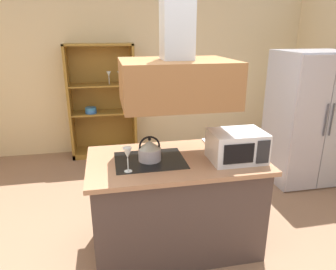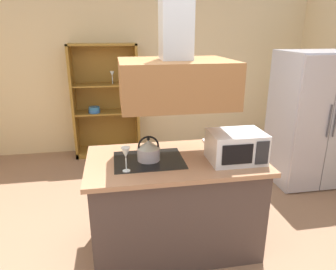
{
  "view_description": "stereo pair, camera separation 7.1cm",
  "coord_description": "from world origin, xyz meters",
  "px_view_note": "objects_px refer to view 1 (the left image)",
  "views": [
    {
      "loc": [
        -0.42,
        -2.2,
        1.97
      ],
      "look_at": [
        0.15,
        0.6,
        1.0
      ],
      "focal_mm": 33.04,
      "sensor_mm": 36.0,
      "label": 1
    },
    {
      "loc": [
        -0.35,
        -2.21,
        1.97
      ],
      "look_at": [
        0.15,
        0.6,
        1.0
      ],
      "focal_mm": 33.04,
      "sensor_mm": 36.0,
      "label": 2
    }
  ],
  "objects_px": {
    "refrigerator": "(308,118)",
    "microwave": "(237,146)",
    "kettle": "(150,150)",
    "cutting_board": "(221,142)",
    "dish_cabinet": "(103,107)",
    "wine_glass_on_counter": "(127,154)"
  },
  "relations": [
    {
      "from": "kettle",
      "to": "dish_cabinet",
      "type": "bearing_deg",
      "value": 99.16
    },
    {
      "from": "dish_cabinet",
      "to": "kettle",
      "type": "bearing_deg",
      "value": -80.84
    },
    {
      "from": "refrigerator",
      "to": "dish_cabinet",
      "type": "distance_m",
      "value": 3.06
    },
    {
      "from": "kettle",
      "to": "cutting_board",
      "type": "height_order",
      "value": "kettle"
    },
    {
      "from": "dish_cabinet",
      "to": "microwave",
      "type": "height_order",
      "value": "dish_cabinet"
    },
    {
      "from": "refrigerator",
      "to": "dish_cabinet",
      "type": "bearing_deg",
      "value": 150.9
    },
    {
      "from": "dish_cabinet",
      "to": "wine_glass_on_counter",
      "type": "xyz_separation_m",
      "value": [
        0.21,
        -2.72,
        0.26
      ]
    },
    {
      "from": "cutting_board",
      "to": "microwave",
      "type": "distance_m",
      "value": 0.45
    },
    {
      "from": "cutting_board",
      "to": "wine_glass_on_counter",
      "type": "distance_m",
      "value": 1.09
    },
    {
      "from": "dish_cabinet",
      "to": "cutting_board",
      "type": "bearing_deg",
      "value": -62.4
    },
    {
      "from": "wine_glass_on_counter",
      "to": "dish_cabinet",
      "type": "bearing_deg",
      "value": 94.33
    },
    {
      "from": "kettle",
      "to": "cutting_board",
      "type": "distance_m",
      "value": 0.82
    },
    {
      "from": "dish_cabinet",
      "to": "refrigerator",
      "type": "bearing_deg",
      "value": -29.1
    },
    {
      "from": "kettle",
      "to": "cutting_board",
      "type": "xyz_separation_m",
      "value": [
        0.76,
        0.29,
        -0.08
      ]
    },
    {
      "from": "kettle",
      "to": "wine_glass_on_counter",
      "type": "bearing_deg",
      "value": -136.46
    },
    {
      "from": "wine_glass_on_counter",
      "to": "kettle",
      "type": "bearing_deg",
      "value": 43.54
    },
    {
      "from": "refrigerator",
      "to": "microwave",
      "type": "relative_size",
      "value": 3.77
    },
    {
      "from": "refrigerator",
      "to": "dish_cabinet",
      "type": "relative_size",
      "value": 0.97
    },
    {
      "from": "dish_cabinet",
      "to": "wine_glass_on_counter",
      "type": "height_order",
      "value": "dish_cabinet"
    },
    {
      "from": "microwave",
      "to": "wine_glass_on_counter",
      "type": "relative_size",
      "value": 2.23
    },
    {
      "from": "cutting_board",
      "to": "wine_glass_on_counter",
      "type": "height_order",
      "value": "wine_glass_on_counter"
    },
    {
      "from": "microwave",
      "to": "wine_glass_on_counter",
      "type": "distance_m",
      "value": 0.94
    }
  ]
}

